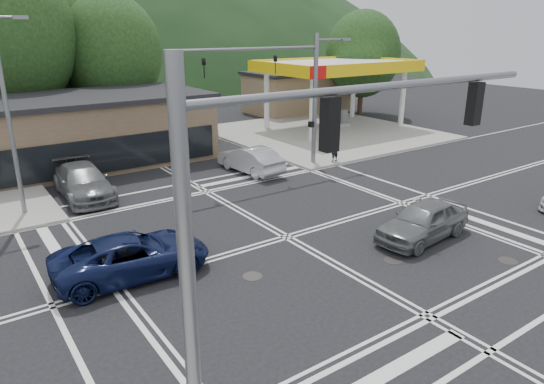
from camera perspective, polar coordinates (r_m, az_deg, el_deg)
ground at (r=20.30m, az=1.75°, el=-5.33°), size 120.00×120.00×0.00m
sidewalk_ne at (r=40.49m, az=6.15°, el=6.97°), size 16.00×16.00×0.15m
gas_station_canopy at (r=41.84m, az=7.60°, el=14.17°), size 12.32×8.34×5.75m
convenience_store at (r=50.94m, az=3.06°, el=11.56°), size 10.00×6.00×3.80m
commercial_row at (r=32.58m, az=-28.91°, el=5.31°), size 24.00×8.00×4.00m
tree_n_b at (r=39.16m, az=-28.66°, el=15.88°), size 9.00×9.00×12.98m
tree_n_c at (r=40.71m, az=-18.30°, el=15.35°), size 7.60×7.60×10.87m
tree_n_e at (r=43.79m, az=-23.91°, el=15.76°), size 8.40×8.40×11.98m
tree_ne at (r=49.52m, az=10.64°, el=15.65°), size 7.20×7.20×9.99m
streetlight_nw at (r=24.18m, az=-28.65°, el=8.82°), size 2.50×0.25×9.00m
signal_mast_ne at (r=29.44m, az=3.20°, el=12.48°), size 11.65×0.30×8.00m
signal_mast_sw at (r=8.73m, az=0.58°, el=-2.52°), size 9.14×0.28×8.00m
car_blue_west at (r=17.72m, az=-16.16°, el=-7.21°), size 5.52×2.79×1.50m
car_grey_center at (r=20.80m, az=17.34°, el=-3.24°), size 4.81×2.30×1.59m
car_queue_a at (r=29.17m, az=-2.56°, el=3.86°), size 2.06×4.88×1.57m
car_queue_b at (r=38.84m, az=-9.02°, el=7.40°), size 2.16×4.67×1.55m
car_northbound at (r=26.61m, az=-21.33°, el=1.15°), size 2.48×5.70×1.63m
pedestrian at (r=31.18m, az=7.38°, el=4.97°), size 0.58×0.40×1.56m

